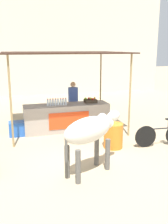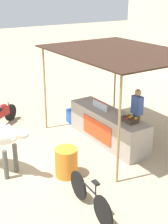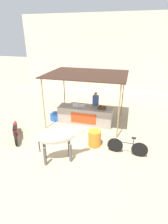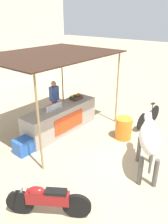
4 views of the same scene
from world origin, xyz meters
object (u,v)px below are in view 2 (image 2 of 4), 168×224
(fruit_crate, at_px, (130,119))
(water_barrel, at_px, (66,162))
(stall_counter, at_px, (108,127))
(bicycle_leaning, at_px, (90,197))
(motorcycle_parked, at_px, (0,115))
(cooler_box, at_px, (76,117))
(vendor_behind_counter, at_px, (137,115))

(fruit_crate, bearing_deg, water_barrel, -88.12)
(stall_counter, bearing_deg, bicycle_leaning, -43.34)
(fruit_crate, relative_size, motorcycle_parked, 0.29)
(water_barrel, height_order, bicycle_leaning, bicycle_leaning)
(fruit_crate, height_order, water_barrel, fruit_crate)
(bicycle_leaning, bearing_deg, cooler_box, 152.10)
(cooler_box, relative_size, motorcycle_parked, 0.39)
(cooler_box, height_order, water_barrel, water_barrel)
(stall_counter, bearing_deg, motorcycle_parked, -139.87)
(water_barrel, relative_size, motorcycle_parked, 0.48)
(fruit_crate, distance_m, vendor_behind_counter, 0.86)
(bicycle_leaning, bearing_deg, water_barrel, 169.50)
(stall_counter, xyz_separation_m, water_barrel, (0.97, -2.01, -0.11))
(motorcycle_parked, height_order, bicycle_leaning, motorcycle_parked)
(stall_counter, relative_size, bicycle_leaning, 1.81)
(stall_counter, xyz_separation_m, fruit_crate, (0.90, 0.06, 0.55))
(cooler_box, height_order, bicycle_leaning, bicycle_leaning)
(fruit_crate, xyz_separation_m, motorcycle_parked, (-3.74, -2.44, -0.61))
(fruit_crate, height_order, bicycle_leaning, fruit_crate)
(motorcycle_parked, bearing_deg, bicycle_leaning, 1.16)
(fruit_crate, relative_size, cooler_box, 0.73)
(water_barrel, bearing_deg, motorcycle_parked, -174.39)
(vendor_behind_counter, distance_m, bicycle_leaning, 3.66)
(stall_counter, relative_size, cooler_box, 5.00)
(cooler_box, xyz_separation_m, motorcycle_parked, (-1.12, -2.29, 0.19))
(fruit_crate, xyz_separation_m, bicycle_leaning, (1.51, -2.34, -0.68))
(vendor_behind_counter, xyz_separation_m, cooler_box, (-2.13, -0.85, -0.61))
(fruit_crate, bearing_deg, vendor_behind_counter, 124.49)
(water_barrel, bearing_deg, fruit_crate, 91.88)
(vendor_behind_counter, height_order, cooler_box, vendor_behind_counter)
(fruit_crate, bearing_deg, cooler_box, -176.63)
(stall_counter, xyz_separation_m, bicycle_leaning, (2.42, -2.28, -0.13))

